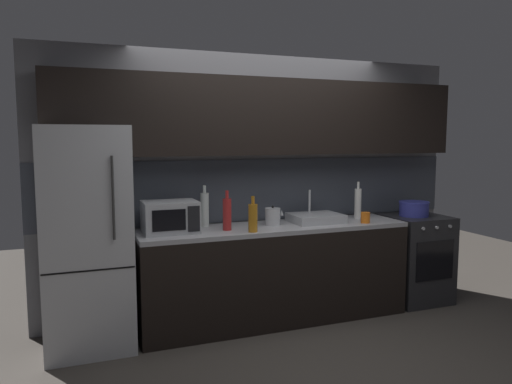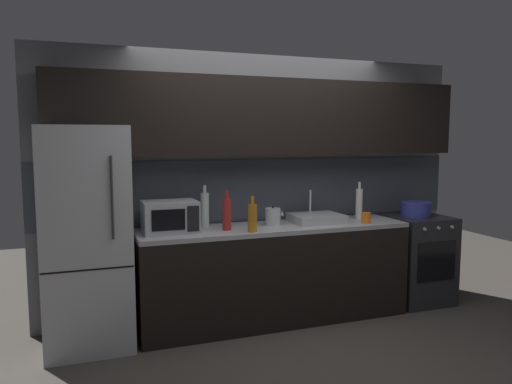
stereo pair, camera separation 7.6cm
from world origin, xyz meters
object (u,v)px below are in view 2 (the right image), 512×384
refrigerator (87,238)px  wine_bottle_clear (205,209)px  microwave (170,217)px  oven_range (417,259)px  cooking_pot (416,209)px  kettle (273,217)px  wine_bottle_white (359,203)px  mug_orange (366,218)px  wine_bottle_red (227,214)px  wine_bottle_amber (252,217)px

refrigerator → wine_bottle_clear: refrigerator is taller
microwave → wine_bottle_clear: size_ratio=1.22×
oven_range → cooking_pot: cooking_pot is taller
oven_range → kettle: bearing=179.1°
oven_range → wine_bottle_white: 0.90m
refrigerator → cooking_pot: (3.21, 0.00, 0.07)m
cooking_pot → kettle: bearing=179.1°
mug_orange → cooking_pot: bearing=14.3°
refrigerator → mug_orange: bearing=-4.1°
kettle → mug_orange: 0.89m
refrigerator → wine_bottle_white: (2.59, 0.08, 0.16)m
refrigerator → oven_range: refrigerator is taller
refrigerator → wine_bottle_red: bearing=-2.8°
mug_orange → refrigerator: bearing=175.9°
microwave → wine_bottle_clear: 0.39m
wine_bottle_red → wine_bottle_white: (1.42, 0.14, 0.01)m
wine_bottle_clear → cooking_pot: 2.19m
kettle → mug_orange: (0.87, -0.20, -0.03)m
wine_bottle_red → mug_orange: 1.35m
refrigerator → kettle: 1.64m
microwave → wine_bottle_white: size_ratio=1.24×
wine_bottle_clear → wine_bottle_white: 1.56m
microwave → wine_bottle_red: (0.49, -0.08, 0.01)m
kettle → wine_bottle_red: size_ratio=0.52×
wine_bottle_white → kettle: bearing=-176.4°
refrigerator → oven_range: size_ratio=2.00×
mug_orange → wine_bottle_clear: bearing=165.9°
oven_range → kettle: kettle is taller
wine_bottle_amber → mug_orange: size_ratio=3.02×
wine_bottle_amber → wine_bottle_clear: 0.52m
wine_bottle_amber → wine_bottle_clear: (-0.32, 0.41, 0.03)m
wine_bottle_clear → mug_orange: size_ratio=3.67×
mug_orange → kettle: bearing=166.8°
wine_bottle_amber → wine_bottle_white: size_ratio=0.84×
microwave → mug_orange: size_ratio=4.46×
oven_range → cooking_pot: 0.53m
wine_bottle_amber → wine_bottle_red: (-0.18, 0.16, 0.02)m
refrigerator → wine_bottle_red: size_ratio=5.13×
oven_range → wine_bottle_clear: wine_bottle_clear is taller
wine_bottle_red → microwave: bearing=171.2°
wine_bottle_white → mug_orange: wine_bottle_white is taller
oven_range → wine_bottle_clear: bearing=175.0°
refrigerator → wine_bottle_red: (1.17, -0.06, 0.15)m
mug_orange → cooking_pot: 0.73m
kettle → mug_orange: bearing=-13.2°
oven_range → wine_bottle_amber: (-1.90, -0.21, 0.58)m
oven_range → mug_orange: size_ratio=8.73×
refrigerator → cooking_pot: refrigerator is taller
refrigerator → kettle: bearing=0.9°
wine_bottle_amber → wine_bottle_white: wine_bottle_white is taller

